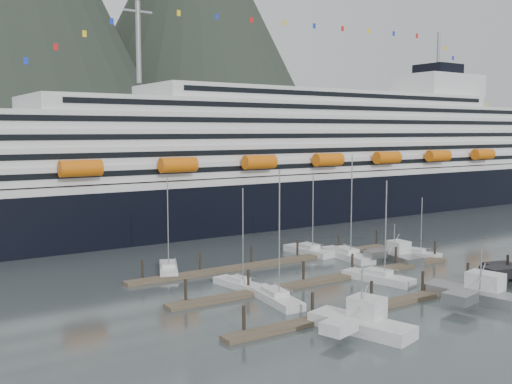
% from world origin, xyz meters
% --- Properties ---
extents(ground, '(1600.00, 1600.00, 0.00)m').
position_xyz_m(ground, '(0.00, 0.00, 0.00)').
color(ground, '#434E4F').
rests_on(ground, ground).
extents(cruise_ship, '(210.00, 30.40, 50.30)m').
position_xyz_m(cruise_ship, '(30.03, 54.94, 12.04)').
color(cruise_ship, black).
rests_on(cruise_ship, ground).
extents(dock_near, '(48.18, 2.28, 3.20)m').
position_xyz_m(dock_near, '(-4.93, -9.95, 0.31)').
color(dock_near, '#47392D').
rests_on(dock_near, ground).
extents(dock_mid, '(48.18, 2.28, 3.20)m').
position_xyz_m(dock_mid, '(-4.93, 3.05, 0.31)').
color(dock_mid, '#47392D').
rests_on(dock_mid, ground).
extents(dock_far, '(48.18, 2.28, 3.20)m').
position_xyz_m(dock_far, '(-4.93, 16.05, 0.31)').
color(dock_far, '#47392D').
rests_on(dock_far, ground).
extents(sailboat_a, '(3.53, 8.47, 13.74)m').
position_xyz_m(sailboat_a, '(-16.68, 6.88, 0.42)').
color(sailboat_a, '#BBBBBB').
rests_on(sailboat_a, ground).
extents(sailboat_b, '(4.03, 10.61, 16.72)m').
position_xyz_m(sailboat_b, '(-16.56, -1.18, 0.45)').
color(sailboat_b, '#BBBBBB').
rests_on(sailboat_b, ground).
extents(sailboat_c, '(5.09, 10.61, 14.56)m').
position_xyz_m(sailboat_c, '(1.05, -1.05, 0.44)').
color(sailboat_c, '#BBBBBB').
rests_on(sailboat_c, ground).
extents(sailboat_e, '(6.24, 9.83, 15.00)m').
position_xyz_m(sailboat_e, '(-20.70, 19.99, 0.43)').
color(sailboat_e, '#BBBBBB').
rests_on(sailboat_e, ground).
extents(sailboat_f, '(3.57, 10.04, 14.49)m').
position_xyz_m(sailboat_f, '(4.65, 18.76, 0.44)').
color(sailboat_f, '#BBBBBB').
rests_on(sailboat_f, ground).
extents(sailboat_g, '(4.24, 12.05, 17.42)m').
position_xyz_m(sailboat_g, '(7.64, 12.65, 0.46)').
color(sailboat_g, '#BBBBBB').
rests_on(sailboat_g, ground).
extents(sailboat_h, '(4.96, 8.41, 10.32)m').
position_xyz_m(sailboat_h, '(18.00, 7.13, 0.39)').
color(sailboat_h, '#BBBBBB').
rests_on(sailboat_h, ground).
extents(trawler_b, '(9.28, 11.68, 7.23)m').
position_xyz_m(trawler_b, '(-15.59, -15.03, 0.92)').
color(trawler_b, '#BBBBBB').
rests_on(trawler_b, ground).
extents(trawler_c, '(10.21, 14.24, 7.05)m').
position_xyz_m(trawler_c, '(4.09, -15.03, 0.90)').
color(trawler_c, '#919496').
rests_on(trawler_c, ground).
extents(trawler_e, '(7.88, 10.33, 6.54)m').
position_xyz_m(trawler_e, '(12.57, 7.03, 0.85)').
color(trawler_e, '#919496').
rests_on(trawler_e, ground).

